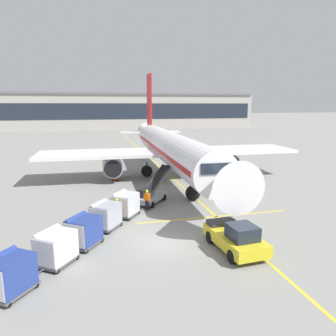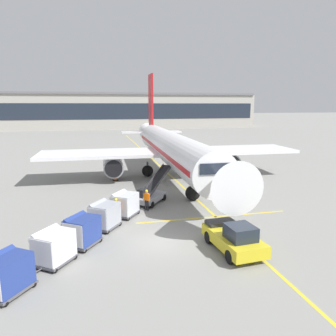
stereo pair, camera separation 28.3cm
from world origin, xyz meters
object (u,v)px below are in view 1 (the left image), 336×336
(baggage_cart_lead, at_px, (125,204))
(ground_crew_by_loader, at_px, (117,208))
(parked_airplane, at_px, (170,148))
(safety_cone_engine_keepout, at_px, (115,177))
(baggage_cart_second, at_px, (105,215))
(baggage_cart_fifth, at_px, (9,274))
(ground_crew_by_carts, at_px, (147,199))
(belt_loader, at_px, (152,193))
(baggage_cart_fourth, at_px, (55,247))
(baggage_cart_third, at_px, (83,230))
(ground_crew_marshaller, at_px, (120,201))
(pushback_tug, at_px, (236,237))

(baggage_cart_lead, relative_size, ground_crew_by_loader, 1.54)
(parked_airplane, relative_size, safety_cone_engine_keepout, 54.13)
(baggage_cart_lead, bearing_deg, baggage_cart_second, -126.11)
(parked_airplane, distance_m, baggage_cart_lead, 14.35)
(baggage_cart_fifth, distance_m, ground_crew_by_carts, 12.94)
(belt_loader, bearing_deg, baggage_cart_fourth, -126.18)
(baggage_cart_lead, xyz_separation_m, safety_cone_engine_keepout, (0.11, 12.26, -0.65))
(baggage_cart_fourth, bearing_deg, baggage_cart_third, 54.34)
(parked_airplane, bearing_deg, baggage_cart_fourth, -120.15)
(belt_loader, bearing_deg, ground_crew_by_loader, -130.35)
(ground_crew_marshaller, bearing_deg, baggage_cart_second, -114.23)
(safety_cone_engine_keepout, bearing_deg, baggage_cart_fourth, -103.55)
(baggage_cart_third, xyz_separation_m, ground_crew_by_loader, (2.32, 3.79, -0.00))
(belt_loader, height_order, safety_cone_engine_keepout, belt_loader)
(baggage_cart_fifth, bearing_deg, ground_crew_by_loader, 56.16)
(safety_cone_engine_keepout, bearing_deg, pushback_tug, -74.28)
(ground_crew_by_loader, relative_size, safety_cone_engine_keepout, 2.40)
(parked_airplane, xyz_separation_m, pushback_tug, (-0.99, -19.95, -2.66))
(parked_airplane, bearing_deg, pushback_tug, -92.85)
(belt_loader, distance_m, baggage_cart_third, 9.66)
(parked_airplane, xyz_separation_m, ground_crew_by_carts, (-4.78, -11.49, -2.49))
(ground_crew_by_loader, bearing_deg, baggage_cart_third, -121.54)
(ground_crew_by_loader, distance_m, safety_cone_engine_keepout, 13.23)
(ground_crew_marshaller, xyz_separation_m, safety_cone_engine_keepout, (0.39, 11.52, -0.64))
(belt_loader, distance_m, pushback_tug, 10.98)
(baggage_cart_third, xyz_separation_m, pushback_tug, (8.71, -2.78, -0.17))
(baggage_cart_third, bearing_deg, pushback_tug, -17.72)
(parked_airplane, distance_m, belt_loader, 10.53)
(belt_loader, xyz_separation_m, baggage_cart_third, (-5.72, -7.78, 0.15))
(parked_airplane, distance_m, baggage_cart_fifth, 25.26)
(belt_loader, xyz_separation_m, ground_crew_by_carts, (-0.80, -2.10, 0.15))
(ground_crew_by_loader, distance_m, ground_crew_marshaller, 1.73)
(baggage_cart_fourth, bearing_deg, baggage_cart_second, 57.59)
(ground_crew_by_loader, height_order, ground_crew_marshaller, same)
(parked_airplane, xyz_separation_m, safety_cone_engine_keepout, (-6.56, -0.19, -3.13))
(ground_crew_by_loader, height_order, ground_crew_by_carts, same)
(baggage_cart_lead, bearing_deg, baggage_cart_fourth, -123.67)
(ground_crew_by_loader, bearing_deg, belt_loader, 49.65)
(baggage_cart_second, bearing_deg, baggage_cart_lead, 53.89)
(belt_loader, bearing_deg, baggage_cart_second, -129.12)
(baggage_cart_third, height_order, safety_cone_engine_keepout, baggage_cart_third)
(pushback_tug, xyz_separation_m, ground_crew_by_loader, (-6.39, 6.57, 0.17))
(baggage_cart_fifth, relative_size, pushback_tug, 0.59)
(belt_loader, height_order, baggage_cart_lead, belt_loader)
(baggage_cart_fifth, distance_m, ground_crew_by_loader, 9.88)
(parked_airplane, relative_size, baggage_cart_second, 14.62)
(baggage_cart_lead, height_order, ground_crew_marshaller, baggage_cart_lead)
(parked_airplane, height_order, baggage_cart_fifth, parked_airplane)
(safety_cone_engine_keepout, bearing_deg, baggage_cart_fifth, -106.47)
(baggage_cart_fifth, distance_m, ground_crew_marshaller, 11.52)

